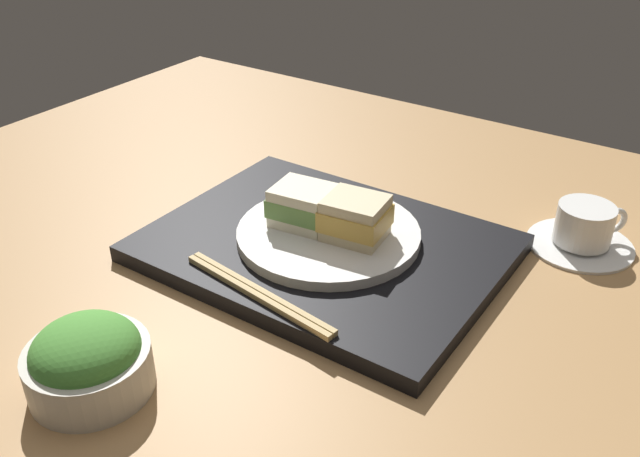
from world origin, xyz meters
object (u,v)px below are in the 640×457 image
(sandwich_far, at_px, (355,218))
(sandwich_plate, at_px, (328,234))
(salad_bowl, at_px, (88,360))
(coffee_cup, at_px, (584,230))
(chopsticks_pair, at_px, (258,293))
(sandwich_near, at_px, (303,205))

(sandwich_far, bearing_deg, sandwich_plate, -173.68)
(sandwich_far, relative_size, salad_bowl, 0.69)
(salad_bowl, height_order, coffee_cup, salad_bowl)
(chopsticks_pair, distance_m, coffee_cup, 0.43)
(chopsticks_pair, bearing_deg, sandwich_near, 105.07)
(chopsticks_pair, bearing_deg, sandwich_far, 77.20)
(sandwich_far, distance_m, chopsticks_pair, 0.16)
(sandwich_plate, distance_m, salad_bowl, 0.34)
(sandwich_near, bearing_deg, salad_bowl, -93.52)
(sandwich_plate, distance_m, sandwich_near, 0.05)
(coffee_cup, bearing_deg, sandwich_plate, -142.93)
(chopsticks_pair, xyz_separation_m, coffee_cup, (0.26, 0.34, -0.00))
(sandwich_near, relative_size, salad_bowl, 0.69)
(sandwich_near, distance_m, sandwich_far, 0.07)
(sandwich_plate, bearing_deg, salad_bowl, -99.64)
(salad_bowl, xyz_separation_m, chopsticks_pair, (0.06, 0.19, -0.01))
(coffee_cup, bearing_deg, sandwich_near, -145.89)
(sandwich_near, bearing_deg, coffee_cup, 34.11)
(salad_bowl, height_order, chopsticks_pair, salad_bowl)
(sandwich_plate, relative_size, sandwich_near, 2.76)
(salad_bowl, xyz_separation_m, coffee_cup, (0.32, 0.53, -0.01))
(sandwich_near, bearing_deg, chopsticks_pair, -74.93)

